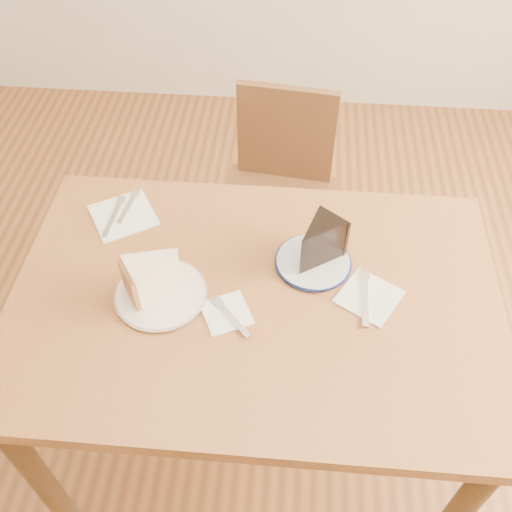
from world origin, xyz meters
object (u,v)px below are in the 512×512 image
object	(u,v)px
chocolate_cake	(316,246)
table	(255,319)
carrot_cake	(156,274)
plate_navy	(313,262)
chair_far	(278,196)
plate_cream	(161,294)

from	to	relation	value
chocolate_cake	table	bearing A→B (deg)	76.72
table	chocolate_cake	world-z (taller)	chocolate_cake
table	carrot_cake	xyz separation A→B (m)	(-0.24, -0.00, 0.16)
table	plate_navy	bearing A→B (deg)	39.91
chair_far	plate_cream	distance (m)	0.80
plate_navy	carrot_cake	distance (m)	0.40
table	chair_far	world-z (taller)	chair_far
table	plate_cream	world-z (taller)	plate_cream
plate_cream	chocolate_cake	size ratio (longest dim) A/B	1.70
chair_far	chocolate_cake	distance (m)	0.68
plate_navy	chocolate_cake	distance (m)	0.06
chair_far	chocolate_cake	bearing A→B (deg)	108.82
plate_cream	carrot_cake	bearing A→B (deg)	116.87
chocolate_cake	plate_navy	bearing A→B (deg)	43.77
chair_far	carrot_cake	distance (m)	0.81
chair_far	plate_cream	world-z (taller)	chair_far
plate_cream	chair_far	bearing A→B (deg)	70.02
plate_cream	table	bearing A→B (deg)	4.86
chair_far	carrot_cake	world-z (taller)	carrot_cake
chair_far	chocolate_cake	world-z (taller)	chocolate_cake
carrot_cake	plate_cream	bearing A→B (deg)	-7.41
plate_navy	chocolate_cake	size ratio (longest dim) A/B	1.48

